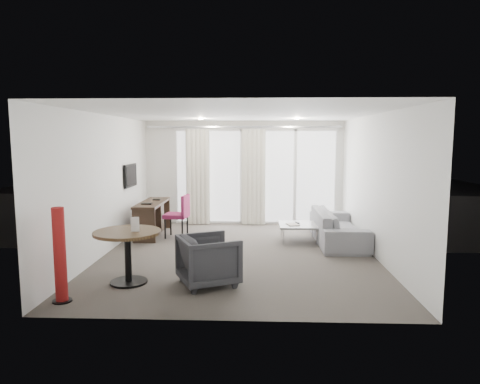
{
  "coord_description": "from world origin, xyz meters",
  "views": [
    {
      "loc": [
        0.34,
        -7.84,
        2.14
      ],
      "look_at": [
        0.0,
        0.6,
        1.1
      ],
      "focal_mm": 32.0,
      "sensor_mm": 36.0,
      "label": 1
    }
  ],
  "objects_px": {
    "desk_chair": "(176,216)",
    "rattan_chair_b": "(300,202)",
    "desk": "(153,219)",
    "coffee_table": "(298,233)",
    "round_table": "(128,257)",
    "tub_armchair": "(209,260)",
    "red_lamp": "(60,255)",
    "sofa": "(338,226)",
    "rattan_chair_a": "(262,203)"
  },
  "relations": [
    {
      "from": "rattan_chair_b",
      "to": "sofa",
      "type": "bearing_deg",
      "value": -101.44
    },
    {
      "from": "round_table",
      "to": "tub_armchair",
      "type": "bearing_deg",
      "value": -1.06
    },
    {
      "from": "round_table",
      "to": "rattan_chair_b",
      "type": "distance_m",
      "value": 6.58
    },
    {
      "from": "rattan_chair_a",
      "to": "sofa",
      "type": "bearing_deg",
      "value": -79.13
    },
    {
      "from": "tub_armchair",
      "to": "rattan_chair_b",
      "type": "xyz_separation_m",
      "value": [
        1.93,
        5.8,
        0.04
      ]
    },
    {
      "from": "coffee_table",
      "to": "sofa",
      "type": "height_order",
      "value": "sofa"
    },
    {
      "from": "sofa",
      "to": "desk_chair",
      "type": "bearing_deg",
      "value": 84.69
    },
    {
      "from": "desk",
      "to": "sofa",
      "type": "relative_size",
      "value": 0.69
    },
    {
      "from": "desk",
      "to": "tub_armchair",
      "type": "height_order",
      "value": "desk"
    },
    {
      "from": "red_lamp",
      "to": "rattan_chair_a",
      "type": "bearing_deg",
      "value": 66.47
    },
    {
      "from": "red_lamp",
      "to": "tub_armchair",
      "type": "height_order",
      "value": "red_lamp"
    },
    {
      "from": "round_table",
      "to": "red_lamp",
      "type": "bearing_deg",
      "value": -130.51
    },
    {
      "from": "desk_chair",
      "to": "rattan_chair_a",
      "type": "height_order",
      "value": "desk_chair"
    },
    {
      "from": "desk",
      "to": "rattan_chair_a",
      "type": "relative_size",
      "value": 1.95
    },
    {
      "from": "sofa",
      "to": "rattan_chair_a",
      "type": "bearing_deg",
      "value": 29.67
    },
    {
      "from": "rattan_chair_a",
      "to": "tub_armchair",
      "type": "bearing_deg",
      "value": -117.52
    },
    {
      "from": "round_table",
      "to": "sofa",
      "type": "relative_size",
      "value": 0.43
    },
    {
      "from": "coffee_table",
      "to": "tub_armchair",
      "type": "bearing_deg",
      "value": -119.75
    },
    {
      "from": "red_lamp",
      "to": "sofa",
      "type": "xyz_separation_m",
      "value": [
        4.27,
        3.49,
        -0.3
      ]
    },
    {
      "from": "rattan_chair_a",
      "to": "rattan_chair_b",
      "type": "distance_m",
      "value": 1.14
    },
    {
      "from": "desk_chair",
      "to": "rattan_chair_b",
      "type": "height_order",
      "value": "desk_chair"
    },
    {
      "from": "desk",
      "to": "rattan_chair_a",
      "type": "xyz_separation_m",
      "value": [
        2.47,
        2.23,
        0.03
      ]
    },
    {
      "from": "rattan_chair_b",
      "to": "coffee_table",
      "type": "bearing_deg",
      "value": -116.6
    },
    {
      "from": "red_lamp",
      "to": "tub_armchair",
      "type": "distance_m",
      "value": 2.04
    },
    {
      "from": "round_table",
      "to": "sofa",
      "type": "distance_m",
      "value": 4.52
    },
    {
      "from": "desk",
      "to": "round_table",
      "type": "distance_m",
      "value": 3.26
    },
    {
      "from": "desk_chair",
      "to": "rattan_chair_b",
      "type": "distance_m",
      "value": 4.06
    },
    {
      "from": "round_table",
      "to": "rattan_chair_a",
      "type": "bearing_deg",
      "value": 69.4
    },
    {
      "from": "desk",
      "to": "rattan_chair_b",
      "type": "relative_size",
      "value": 1.95
    },
    {
      "from": "red_lamp",
      "to": "rattan_chair_b",
      "type": "xyz_separation_m",
      "value": [
        3.8,
        6.56,
        -0.22
      ]
    },
    {
      "from": "tub_armchair",
      "to": "sofa",
      "type": "distance_m",
      "value": 3.64
    },
    {
      "from": "desk",
      "to": "rattan_chair_a",
      "type": "distance_m",
      "value": 3.33
    },
    {
      "from": "red_lamp",
      "to": "sofa",
      "type": "height_order",
      "value": "red_lamp"
    },
    {
      "from": "coffee_table",
      "to": "rattan_chair_b",
      "type": "relative_size",
      "value": 0.99
    },
    {
      "from": "tub_armchair",
      "to": "desk_chair",
      "type": "bearing_deg",
      "value": -5.69
    },
    {
      "from": "rattan_chair_a",
      "to": "rattan_chair_b",
      "type": "relative_size",
      "value": 1.0
    },
    {
      "from": "rattan_chair_a",
      "to": "desk_chair",
      "type": "bearing_deg",
      "value": -146.9
    },
    {
      "from": "tub_armchair",
      "to": "round_table",
      "type": "bearing_deg",
      "value": 64.15
    },
    {
      "from": "desk",
      "to": "rattan_chair_a",
      "type": "height_order",
      "value": "rattan_chair_a"
    },
    {
      "from": "desk_chair",
      "to": "red_lamp",
      "type": "height_order",
      "value": "red_lamp"
    },
    {
      "from": "desk",
      "to": "tub_armchair",
      "type": "xyz_separation_m",
      "value": [
        1.63,
        -3.25,
        -0.0
      ]
    },
    {
      "from": "coffee_table",
      "to": "desk",
      "type": "bearing_deg",
      "value": 171.77
    },
    {
      "from": "desk_chair",
      "to": "tub_armchair",
      "type": "bearing_deg",
      "value": -63.95
    },
    {
      "from": "tub_armchair",
      "to": "rattan_chair_a",
      "type": "height_order",
      "value": "rattan_chair_a"
    },
    {
      "from": "desk",
      "to": "coffee_table",
      "type": "relative_size",
      "value": 1.97
    },
    {
      "from": "red_lamp",
      "to": "rattan_chair_a",
      "type": "relative_size",
      "value": 1.55
    },
    {
      "from": "rattan_chair_a",
      "to": "rattan_chair_b",
      "type": "height_order",
      "value": "same"
    },
    {
      "from": "tub_armchair",
      "to": "coffee_table",
      "type": "bearing_deg",
      "value": -54.54
    },
    {
      "from": "red_lamp",
      "to": "tub_armchair",
      "type": "bearing_deg",
      "value": 21.92
    },
    {
      "from": "sofa",
      "to": "rattan_chair_b",
      "type": "bearing_deg",
      "value": 8.74
    }
  ]
}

